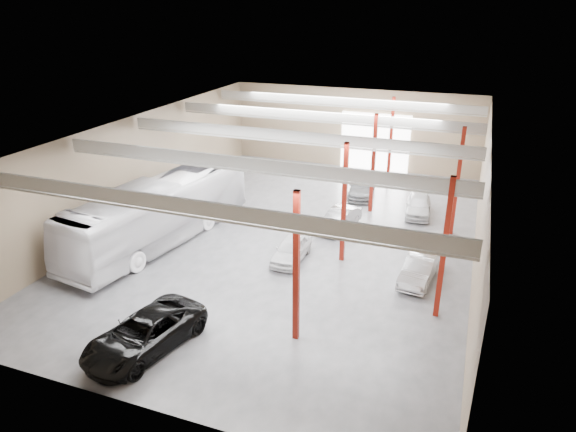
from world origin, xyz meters
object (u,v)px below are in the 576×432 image
Objects in this scene: coach_bus at (160,212)px; car_right_far at (418,205)px; car_row_c at (362,187)px; car_right_near at (420,269)px; black_sedan at (145,333)px; car_row_a at (291,249)px; car_row_b at (339,219)px.

coach_bus is 3.38× the size of car_right_far.
car_row_c is 5.18m from car_right_far.
black_sedan is at bearing -128.70° from car_right_near.
black_sedan is 14.45m from car_right_near.
black_sedan reaches higher than car_row_c.
car_row_a is (3.04, 10.00, -0.13)m from black_sedan.
car_row_c is at bearing 59.77° from coach_bus.
car_row_b is at bearing -98.01° from car_row_c.
car_row_a is at bearing 11.25° from coach_bus.
car_row_b is 0.98× the size of car_right_near.
car_right_near is at bearing 10.38° from coach_bus.
car_right_far is (6.02, 9.55, 0.05)m from car_row_a.
car_right_far reaches higher than car_row_a.
black_sedan reaches higher than car_right_near.
car_right_near is (15.70, 0.57, -1.29)m from coach_bus.
coach_bus reaches higher than car_right_far.
car_row_c is (4.50, 22.00, -0.11)m from black_sedan.
black_sedan reaches higher than car_row_a.
car_right_near is (10.30, 10.14, -0.11)m from black_sedan.
car_row_b is 6.80m from car_row_c.
car_row_b is at bearing 37.94° from coach_bus.
black_sedan is 10.45m from car_row_a.
car_row_a is at bearing 85.73° from black_sedan.
car_row_b is at bearing 73.83° from car_row_a.
car_row_b is 6.31m from car_right_far.
coach_bus is 11.47m from car_row_b.
car_row_a is 0.83× the size of car_row_c.
car_row_a is 0.96× the size of car_row_b.
black_sedan is 1.36× the size of car_right_far.
black_sedan is at bearing -109.57° from car_row_c.
coach_bus reaches higher than black_sedan.
car_right_near is (5.80, -11.86, -0.00)m from car_row_c.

